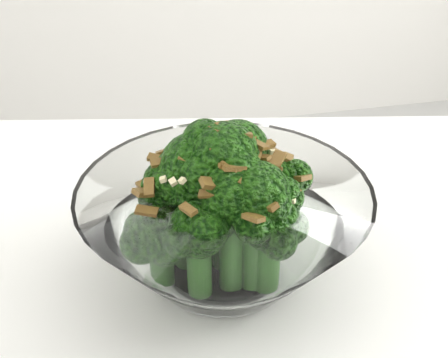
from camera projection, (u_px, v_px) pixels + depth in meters
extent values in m
cylinder|color=white|center=(224.00, 272.00, 0.56)|extent=(0.10, 0.10, 0.01)
cylinder|color=#275C18|center=(224.00, 221.00, 0.53)|extent=(0.02, 0.02, 0.10)
sphere|color=#245D11|center=(224.00, 157.00, 0.50)|extent=(0.06, 0.06, 0.06)
cylinder|color=#275C18|center=(237.00, 207.00, 0.56)|extent=(0.02, 0.02, 0.09)
sphere|color=#245D11|center=(238.00, 151.00, 0.53)|extent=(0.05, 0.05, 0.05)
cylinder|color=#275C18|center=(196.00, 222.00, 0.54)|extent=(0.02, 0.02, 0.09)
sphere|color=#245D11|center=(194.00, 166.00, 0.51)|extent=(0.06, 0.06, 0.06)
cylinder|color=#275C18|center=(231.00, 248.00, 0.51)|extent=(0.02, 0.02, 0.08)
sphere|color=#245D11|center=(232.00, 193.00, 0.49)|extent=(0.05, 0.05, 0.05)
cylinder|color=#275C18|center=(268.00, 229.00, 0.55)|extent=(0.02, 0.02, 0.07)
sphere|color=#245D11|center=(270.00, 186.00, 0.52)|extent=(0.05, 0.05, 0.05)
cylinder|color=#275C18|center=(176.00, 231.00, 0.55)|extent=(0.02, 0.02, 0.06)
sphere|color=#245D11|center=(174.00, 189.00, 0.53)|extent=(0.05, 0.05, 0.05)
cylinder|color=#275C18|center=(268.00, 262.00, 0.52)|extent=(0.02, 0.02, 0.06)
sphere|color=#245D11|center=(270.00, 221.00, 0.49)|extent=(0.05, 0.05, 0.05)
cylinder|color=#275C18|center=(199.00, 269.00, 0.51)|extent=(0.02, 0.02, 0.06)
sphere|color=#245D11|center=(198.00, 229.00, 0.49)|extent=(0.05, 0.05, 0.05)
cylinder|color=#275C18|center=(269.00, 214.00, 0.58)|extent=(0.02, 0.02, 0.05)
sphere|color=#245D11|center=(271.00, 182.00, 0.57)|extent=(0.05, 0.05, 0.05)
cylinder|color=#275C18|center=(162.00, 261.00, 0.53)|extent=(0.02, 0.02, 0.05)
sphere|color=#245D11|center=(159.00, 229.00, 0.51)|extent=(0.05, 0.05, 0.05)
cylinder|color=#275C18|center=(218.00, 209.00, 0.59)|extent=(0.02, 0.02, 0.05)
sphere|color=#245D11|center=(218.00, 176.00, 0.57)|extent=(0.05, 0.05, 0.05)
cylinder|color=#275C18|center=(185.00, 229.00, 0.54)|extent=(0.02, 0.02, 0.08)
sphere|color=#245D11|center=(183.00, 180.00, 0.51)|extent=(0.05, 0.05, 0.05)
cylinder|color=#275C18|center=(255.00, 249.00, 0.51)|extent=(0.02, 0.02, 0.08)
sphere|color=#245D11|center=(256.00, 195.00, 0.49)|extent=(0.06, 0.06, 0.06)
cube|color=olive|center=(275.00, 173.00, 0.49)|extent=(0.01, 0.02, 0.01)
cube|color=olive|center=(189.00, 141.00, 0.54)|extent=(0.02, 0.01, 0.01)
cube|color=olive|center=(208.00, 193.00, 0.47)|extent=(0.02, 0.01, 0.01)
cube|color=olive|center=(181.00, 148.00, 0.56)|extent=(0.01, 0.02, 0.01)
cube|color=olive|center=(260.00, 149.00, 0.56)|extent=(0.01, 0.02, 0.01)
cube|color=olive|center=(188.00, 209.00, 0.46)|extent=(0.01, 0.02, 0.00)
cube|color=olive|center=(220.00, 147.00, 0.48)|extent=(0.02, 0.01, 0.01)
cube|color=olive|center=(234.00, 179.00, 0.47)|extent=(0.02, 0.02, 0.01)
cube|color=olive|center=(209.00, 147.00, 0.48)|extent=(0.01, 0.02, 0.01)
cube|color=olive|center=(277.00, 159.00, 0.50)|extent=(0.02, 0.02, 0.01)
cube|color=olive|center=(207.00, 135.00, 0.51)|extent=(0.02, 0.02, 0.01)
cube|color=olive|center=(146.00, 184.00, 0.51)|extent=(0.02, 0.02, 0.01)
cube|color=olive|center=(222.00, 164.00, 0.47)|extent=(0.01, 0.01, 0.01)
cube|color=olive|center=(288.00, 158.00, 0.52)|extent=(0.01, 0.02, 0.01)
cube|color=olive|center=(292.00, 195.00, 0.49)|extent=(0.02, 0.02, 0.01)
cube|color=olive|center=(244.00, 134.00, 0.49)|extent=(0.01, 0.01, 0.01)
cube|color=olive|center=(190.00, 160.00, 0.49)|extent=(0.02, 0.02, 0.01)
cube|color=olive|center=(238.00, 169.00, 0.47)|extent=(0.02, 0.02, 0.01)
cube|color=olive|center=(257.00, 181.00, 0.47)|extent=(0.01, 0.02, 0.01)
cube|color=olive|center=(260.00, 145.00, 0.50)|extent=(0.02, 0.02, 0.01)
cube|color=olive|center=(181.00, 144.00, 0.53)|extent=(0.02, 0.02, 0.01)
cube|color=olive|center=(234.00, 140.00, 0.55)|extent=(0.02, 0.01, 0.01)
cube|color=olive|center=(234.00, 168.00, 0.47)|extent=(0.02, 0.01, 0.01)
cube|color=olive|center=(221.00, 133.00, 0.50)|extent=(0.02, 0.02, 0.01)
cube|color=olive|center=(210.00, 183.00, 0.47)|extent=(0.02, 0.01, 0.01)
cube|color=olive|center=(149.00, 187.00, 0.49)|extent=(0.01, 0.02, 0.01)
cube|color=olive|center=(227.00, 142.00, 0.55)|extent=(0.01, 0.02, 0.01)
cube|color=olive|center=(210.00, 144.00, 0.56)|extent=(0.02, 0.01, 0.01)
cube|color=olive|center=(242.00, 134.00, 0.51)|extent=(0.01, 0.01, 0.01)
cube|color=olive|center=(252.00, 137.00, 0.53)|extent=(0.02, 0.01, 0.01)
cube|color=olive|center=(160.00, 162.00, 0.51)|extent=(0.02, 0.01, 0.01)
cube|color=olive|center=(218.00, 134.00, 0.52)|extent=(0.02, 0.02, 0.01)
cube|color=olive|center=(266.00, 150.00, 0.56)|extent=(0.01, 0.02, 0.01)
cube|color=olive|center=(217.00, 129.00, 0.49)|extent=(0.01, 0.02, 0.01)
cube|color=olive|center=(271.00, 168.00, 0.49)|extent=(0.02, 0.01, 0.01)
cube|color=olive|center=(223.00, 126.00, 0.49)|extent=(0.02, 0.01, 0.01)
cube|color=olive|center=(276.00, 152.00, 0.54)|extent=(0.02, 0.02, 0.01)
cube|color=olive|center=(157.00, 159.00, 0.53)|extent=(0.02, 0.01, 0.01)
cube|color=olive|center=(303.00, 178.00, 0.51)|extent=(0.02, 0.01, 0.01)
cube|color=olive|center=(255.00, 153.00, 0.49)|extent=(0.02, 0.02, 0.01)
cube|color=olive|center=(253.00, 218.00, 0.46)|extent=(0.02, 0.02, 0.01)
cube|color=olive|center=(266.00, 145.00, 0.52)|extent=(0.02, 0.01, 0.01)
cube|color=olive|center=(195.00, 142.00, 0.50)|extent=(0.01, 0.01, 0.01)
cube|color=olive|center=(262.00, 157.00, 0.50)|extent=(0.01, 0.02, 0.01)
cube|color=olive|center=(249.00, 153.00, 0.49)|extent=(0.02, 0.01, 0.01)
cube|color=olive|center=(214.00, 135.00, 0.52)|extent=(0.02, 0.02, 0.01)
cube|color=olive|center=(147.00, 211.00, 0.48)|extent=(0.02, 0.02, 0.01)
cube|color=olive|center=(164.00, 152.00, 0.55)|extent=(0.02, 0.01, 0.01)
cube|color=olive|center=(273.00, 197.00, 0.47)|extent=(0.01, 0.02, 0.01)
cube|color=olive|center=(180.00, 148.00, 0.56)|extent=(0.02, 0.01, 0.01)
cube|color=olive|center=(299.00, 169.00, 0.52)|extent=(0.02, 0.02, 0.01)
cube|color=olive|center=(230.00, 164.00, 0.47)|extent=(0.02, 0.02, 0.01)
cube|color=olive|center=(269.00, 206.00, 0.47)|extent=(0.01, 0.02, 0.01)
cube|color=olive|center=(144.00, 193.00, 0.49)|extent=(0.02, 0.02, 0.01)
cube|color=olive|center=(251.00, 138.00, 0.51)|extent=(0.01, 0.02, 0.01)
cube|color=beige|center=(173.00, 182.00, 0.48)|extent=(0.01, 0.01, 0.01)
cube|color=beige|center=(163.00, 179.00, 0.49)|extent=(0.01, 0.01, 0.01)
cube|color=beige|center=(215.00, 133.00, 0.54)|extent=(0.00, 0.01, 0.00)
cube|color=beige|center=(239.00, 137.00, 0.49)|extent=(0.01, 0.01, 0.00)
cube|color=beige|center=(273.00, 152.00, 0.51)|extent=(0.01, 0.01, 0.00)
cube|color=beige|center=(210.00, 131.00, 0.49)|extent=(0.01, 0.01, 0.01)
cube|color=beige|center=(242.00, 136.00, 0.52)|extent=(0.01, 0.01, 0.00)
cube|color=beige|center=(279.00, 160.00, 0.50)|extent=(0.01, 0.01, 0.01)
cube|color=beige|center=(221.00, 142.00, 0.56)|extent=(0.01, 0.01, 0.00)
cube|color=beige|center=(195.00, 142.00, 0.56)|extent=(0.01, 0.01, 0.01)
cube|color=beige|center=(259.00, 139.00, 0.51)|extent=(0.01, 0.01, 0.00)
cube|color=beige|center=(250.00, 157.00, 0.48)|extent=(0.01, 0.01, 0.01)
cube|color=beige|center=(275.00, 207.00, 0.47)|extent=(0.01, 0.01, 0.00)
cube|color=beige|center=(147.00, 181.00, 0.50)|extent=(0.01, 0.01, 0.01)
cube|color=beige|center=(239.00, 131.00, 0.51)|extent=(0.01, 0.01, 0.00)
cube|color=beige|center=(259.00, 142.00, 0.51)|extent=(0.01, 0.01, 0.00)
cube|color=beige|center=(216.00, 153.00, 0.48)|extent=(0.01, 0.00, 0.00)
cube|color=beige|center=(255.00, 199.00, 0.47)|extent=(0.01, 0.01, 0.00)
cube|color=beige|center=(239.00, 141.00, 0.48)|extent=(0.01, 0.01, 0.01)
cube|color=beige|center=(241.00, 130.00, 0.50)|extent=(0.01, 0.01, 0.01)
cube|color=beige|center=(293.00, 201.00, 0.48)|extent=(0.01, 0.01, 0.00)
cube|color=beige|center=(261.00, 142.00, 0.53)|extent=(0.01, 0.01, 0.00)
cube|color=beige|center=(182.00, 181.00, 0.47)|extent=(0.01, 0.01, 0.01)
cube|color=beige|center=(187.00, 144.00, 0.52)|extent=(0.00, 0.00, 0.00)
cube|color=beige|center=(233.00, 139.00, 0.56)|extent=(0.01, 0.01, 0.00)
cube|color=beige|center=(253.00, 186.00, 0.47)|extent=(0.01, 0.01, 0.01)
cube|color=beige|center=(257.00, 138.00, 0.53)|extent=(0.01, 0.01, 0.00)
cube|color=beige|center=(193.00, 141.00, 0.54)|extent=(0.01, 0.01, 0.00)
cube|color=beige|center=(226.00, 137.00, 0.56)|extent=(0.01, 0.01, 0.01)
cube|color=beige|center=(272.00, 153.00, 0.52)|extent=(0.01, 0.01, 0.00)
cube|color=beige|center=(193.00, 139.00, 0.55)|extent=(0.01, 0.01, 0.01)
cube|color=beige|center=(162.00, 158.00, 0.52)|extent=(0.01, 0.01, 0.00)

